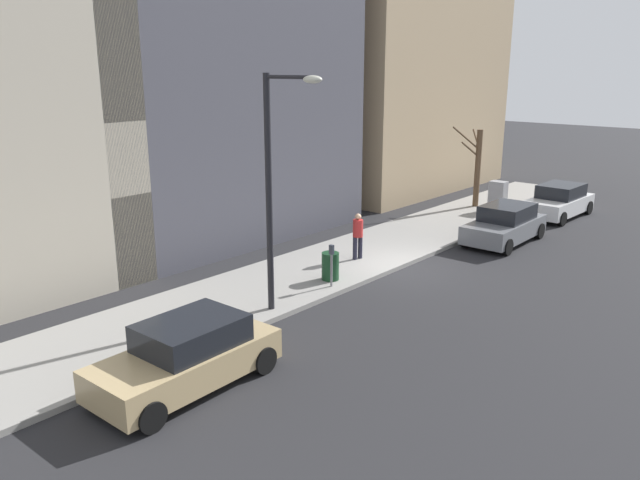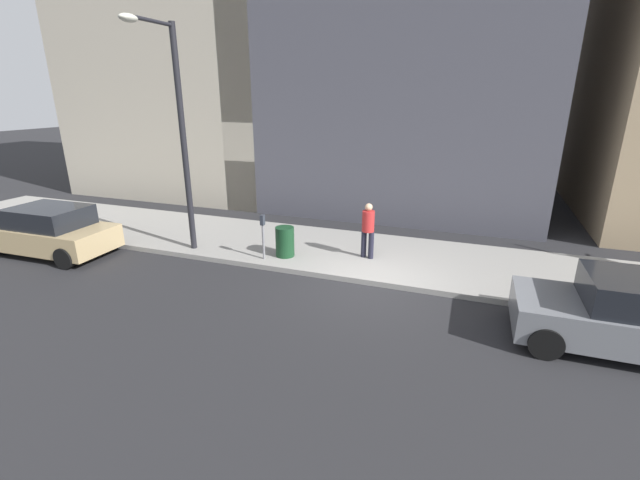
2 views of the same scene
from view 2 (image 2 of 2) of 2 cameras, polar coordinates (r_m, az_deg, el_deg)
ground_plane at (r=11.40m, az=6.55°, el=-6.07°), size 120.00×120.00×0.00m
sidewalk at (r=13.17m, az=8.66°, el=-2.30°), size 4.00×36.00×0.15m
parked_car_grey at (r=10.30m, az=36.52°, el=-8.21°), size 1.97×4.22×1.52m
parked_car_tan at (r=15.80m, az=-32.45°, el=1.01°), size 2.03×4.25×1.52m
parking_meter at (r=12.54m, az=-7.61°, el=1.03°), size 0.14×0.10×1.35m
streetlamp at (r=13.23m, az=-18.69°, el=14.59°), size 1.97×0.32×6.50m
trash_bin at (r=12.83m, az=-4.70°, el=-0.22°), size 0.56×0.56×0.90m
pedestrian_near_meter at (r=12.58m, az=6.42°, el=1.66°), size 0.36×0.39×1.66m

